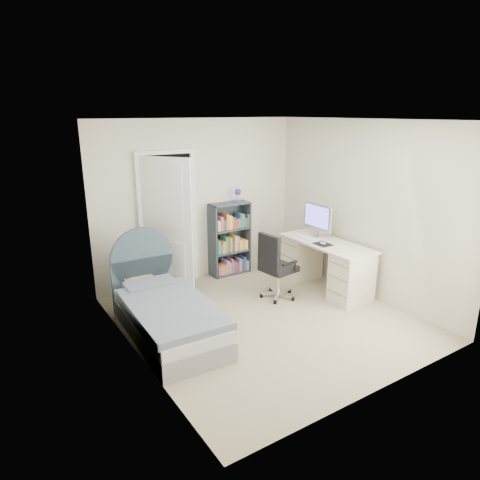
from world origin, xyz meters
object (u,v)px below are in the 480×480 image
floor_lamp (159,252)px  desk (325,263)px  nightstand (134,280)px  bed (166,314)px  office_chair (275,263)px  bookcase (230,241)px

floor_lamp → desk: size_ratio=0.95×
floor_lamp → nightstand: bearing=-145.6°
bed → office_chair: (1.70, 0.10, 0.28)m
nightstand → office_chair: bearing=-26.3°
office_chair → desk: bearing=-7.0°
floor_lamp → bookcase: floor_lamp is taller
nightstand → floor_lamp: 0.67m
bookcase → floor_lamp: bearing=179.5°
bed → bookcase: bearing=37.6°
bookcase → desk: bookcase is taller
nightstand → office_chair: 1.96m
nightstand → bed: bearing=-86.8°
bookcase → office_chair: (-0.00, -1.21, -0.01)m
bed → desk: size_ratio=1.24×
nightstand → office_chair: size_ratio=0.58×
desk → office_chair: 0.88m
bookcase → office_chair: 1.21m
office_chair → bed: bearing=-176.7°
floor_lamp → office_chair: bearing=-44.8°
bed → bookcase: (1.70, 1.31, 0.29)m
nightstand → floor_lamp: size_ratio=0.39×
bookcase → desk: size_ratio=0.93×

